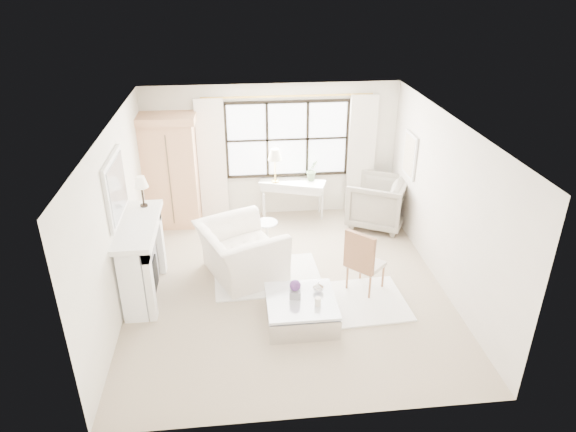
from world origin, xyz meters
name	(u,v)px	position (x,y,z in m)	size (l,w,h in m)	color
floor	(287,285)	(0.00, 0.00, 0.00)	(5.50, 5.50, 0.00)	tan
ceiling	(286,124)	(0.00, 0.00, 2.70)	(5.50, 5.50, 0.00)	white
wall_back	(272,151)	(0.00, 2.75, 1.35)	(5.00, 5.00, 0.00)	silver
wall_front	(314,324)	(0.00, -2.75, 1.35)	(5.00, 5.00, 0.00)	white
wall_left	(118,219)	(-2.50, 0.00, 1.35)	(5.50, 5.50, 0.00)	white
wall_right	(445,203)	(2.50, 0.00, 1.35)	(5.50, 5.50, 0.00)	beige
window_pane	(287,139)	(0.30, 2.73, 1.60)	(2.40, 0.02, 1.50)	white
window_frame	(287,139)	(0.30, 2.72, 1.60)	(2.50, 0.04, 1.50)	black
curtain_rod	(288,96)	(0.30, 2.67, 2.47)	(0.04, 0.04, 3.30)	gold
curtain_left	(212,161)	(-1.20, 2.65, 1.24)	(0.55, 0.10, 2.47)	white
curtain_right	(361,155)	(1.80, 2.65, 1.24)	(0.55, 0.10, 2.47)	silver
fireplace	(140,259)	(-2.27, 0.00, 0.65)	(0.58, 1.66, 1.26)	white
mirror_frame	(115,188)	(-2.47, 0.00, 1.84)	(0.05, 1.15, 0.95)	silver
mirror_glass	(118,188)	(-2.44, 0.00, 1.84)	(0.02, 1.00, 0.80)	#B6BAC2
art_frame	(410,155)	(2.47, 1.70, 1.55)	(0.04, 0.62, 0.82)	silver
art_canvas	(409,155)	(2.45, 1.70, 1.55)	(0.01, 0.52, 0.72)	beige
mantel_lamp	(141,183)	(-2.22, 0.59, 1.65)	(0.22, 0.22, 0.51)	black
armoire	(171,171)	(-1.99, 2.45, 1.14)	(1.15, 0.74, 2.24)	tan
console_table	(292,199)	(0.38, 2.48, 0.40)	(1.38, 0.85, 0.80)	silver
console_lamp	(275,156)	(0.03, 2.48, 1.36)	(0.28, 0.28, 0.69)	gold
orchid_plant	(312,170)	(0.78, 2.49, 1.02)	(0.24, 0.19, 0.44)	#536B47
side_table	(267,230)	(-0.23, 1.31, 0.33)	(0.40, 0.40, 0.51)	white
rug_left	(267,276)	(-0.30, 0.27, 0.02)	(1.75, 1.24, 0.03)	white
rug_right	(353,302)	(0.98, -0.61, 0.02)	(1.60, 1.20, 0.03)	white
club_armchair	(241,252)	(-0.72, 0.39, 0.45)	(1.37, 1.20, 0.89)	white
wingback_chair	(377,202)	(2.02, 1.98, 0.49)	(1.04, 1.08, 0.98)	gray
french_chair	(365,273)	(1.22, -0.26, 0.31)	(0.68, 0.68, 1.08)	#9D6741
coffee_table	(301,310)	(0.11, -0.95, 0.18)	(1.00, 1.00, 0.38)	silver
planter_box	(295,294)	(0.03, -0.89, 0.44)	(0.16, 0.16, 0.12)	gray
planter_flowers	(295,285)	(0.03, -0.89, 0.58)	(0.16, 0.16, 0.16)	#542B6D
pillar_candle	(318,302)	(0.33, -1.11, 0.44)	(0.09, 0.09, 0.12)	silver
coffee_vase	(318,287)	(0.39, -0.79, 0.46)	(0.16, 0.16, 0.17)	silver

